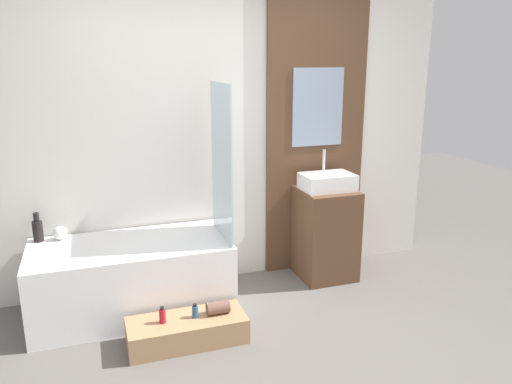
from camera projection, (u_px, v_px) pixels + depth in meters
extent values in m
plane|color=#605B56|center=(278.00, 378.00, 3.09)|extent=(12.00, 12.00, 0.00)
cube|color=silver|center=(211.00, 134.00, 4.20)|extent=(4.20, 0.06, 2.60)
cube|color=brown|center=(316.00, 130.00, 4.45)|extent=(0.94, 0.03, 2.60)
cube|color=#8C9EB2|center=(318.00, 107.00, 4.37)|extent=(0.48, 0.01, 0.68)
cube|color=white|center=(132.00, 278.00, 3.84)|extent=(1.48, 0.74, 0.56)
cube|color=silver|center=(130.00, 244.00, 3.77)|extent=(1.16, 0.52, 0.01)
cube|color=silver|center=(221.00, 162.00, 3.78)|extent=(0.01, 0.56, 1.19)
cube|color=#A87F56|center=(187.00, 330.00, 3.46)|extent=(0.82, 0.33, 0.18)
cube|color=brown|center=(325.00, 233.00, 4.45)|extent=(0.47, 0.47, 0.81)
cube|color=white|center=(327.00, 182.00, 4.32)|extent=(0.45, 0.30, 0.14)
cylinder|color=silver|center=(324.00, 161.00, 4.35)|extent=(0.02, 0.02, 0.20)
cylinder|color=black|center=(38.00, 231.00, 3.80)|extent=(0.08, 0.08, 0.16)
cylinder|color=black|center=(36.00, 217.00, 3.77)|extent=(0.04, 0.04, 0.07)
sphere|color=silver|center=(60.00, 233.00, 3.84)|extent=(0.11, 0.11, 0.11)
cylinder|color=#B21928|center=(162.00, 316.00, 3.38)|extent=(0.04, 0.04, 0.10)
cylinder|color=black|center=(162.00, 308.00, 3.36)|extent=(0.03, 0.03, 0.02)
cylinder|color=#2D567A|center=(195.00, 312.00, 3.45)|extent=(0.04, 0.04, 0.08)
cylinder|color=black|center=(195.00, 305.00, 3.43)|extent=(0.03, 0.03, 0.02)
cylinder|color=brown|center=(218.00, 308.00, 3.50)|extent=(0.16, 0.09, 0.09)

